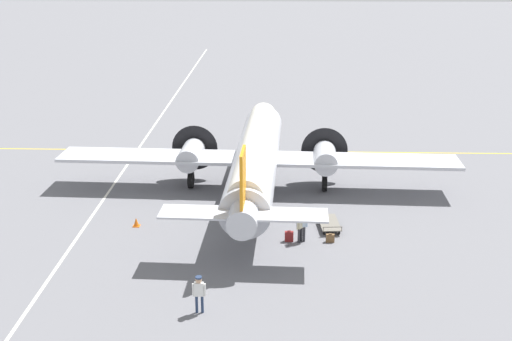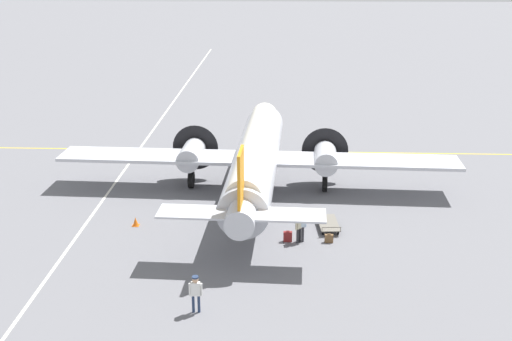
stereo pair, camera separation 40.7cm
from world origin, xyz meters
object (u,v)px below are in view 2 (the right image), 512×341
at_px(ramp_agent, 301,222).
at_px(suitcase_upright_spare, 288,237).
at_px(baggage_cart, 328,223).
at_px(crew_foreground, 196,290).
at_px(suitcase_near_door, 329,238).
at_px(traffic_cone, 136,222).
at_px(airliner_main, 257,155).
at_px(passenger_boarding, 299,224).

relative_size(ramp_agent, suitcase_upright_spare, 2.98).
distance_m(ramp_agent, baggage_cart, 2.53).
distance_m(ramp_agent, suitcase_upright_spare, 1.06).
relative_size(crew_foreground, suitcase_near_door, 3.51).
height_order(crew_foreground, suitcase_near_door, crew_foreground).
height_order(suitcase_upright_spare, traffic_cone, suitcase_upright_spare).
height_order(ramp_agent, suitcase_near_door, ramp_agent).
relative_size(crew_foreground, suitcase_upright_spare, 2.85).
relative_size(airliner_main, crew_foreground, 14.72).
bearing_deg(suitcase_near_door, traffic_cone, 171.02).
height_order(crew_foreground, traffic_cone, crew_foreground).
bearing_deg(ramp_agent, traffic_cone, -5.23).
distance_m(airliner_main, suitcase_upright_spare, 7.44).
distance_m(airliner_main, traffic_cone, 8.66).
xyz_separation_m(ramp_agent, suitcase_near_door, (1.50, -0.05, -0.88)).
bearing_deg(suitcase_near_door, ramp_agent, 178.22).
bearing_deg(suitcase_upright_spare, passenger_boarding, -5.49).
xyz_separation_m(passenger_boarding, traffic_cone, (-9.08, 1.72, -0.80)).
bearing_deg(crew_foreground, baggage_cart, 53.69).
distance_m(airliner_main, passenger_boarding, 7.48).
relative_size(ramp_agent, baggage_cart, 0.74).
relative_size(crew_foreground, baggage_cart, 0.71).
bearing_deg(suitcase_near_door, baggage_cart, 87.69).
bearing_deg(crew_foreground, ramp_agent, 55.55).
xyz_separation_m(suitcase_upright_spare, traffic_cone, (-8.50, 1.67, -0.05)).
bearing_deg(traffic_cone, airliner_main, 38.15).
bearing_deg(suitcase_upright_spare, ramp_agent, 2.28).
height_order(airliner_main, crew_foreground, airliner_main).
height_order(crew_foreground, suitcase_upright_spare, crew_foreground).
bearing_deg(traffic_cone, passenger_boarding, -10.74).
bearing_deg(suitcase_near_door, passenger_boarding, -178.70).
bearing_deg(suitcase_near_door, suitcase_upright_spare, 179.47).
height_order(ramp_agent, baggage_cart, ramp_agent).
xyz_separation_m(crew_foreground, suitcase_near_door, (6.10, 7.10, -0.85)).
relative_size(suitcase_upright_spare, baggage_cart, 0.25).
bearing_deg(traffic_cone, suitcase_near_door, -8.98).
relative_size(passenger_boarding, suitcase_near_door, 3.44).
height_order(crew_foreground, passenger_boarding, crew_foreground).
distance_m(ramp_agent, suitcase_near_door, 1.74).
relative_size(airliner_main, passenger_boarding, 15.03).
bearing_deg(airliner_main, ramp_agent, -157.00).
relative_size(suitcase_near_door, traffic_cone, 0.97).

